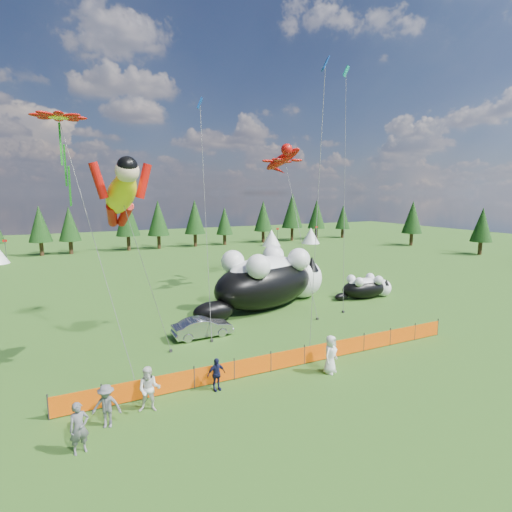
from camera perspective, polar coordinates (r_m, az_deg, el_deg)
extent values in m
plane|color=#0F3B0A|center=(23.91, 0.82, -12.99)|extent=(160.00, 160.00, 0.00)
cylinder|color=#262626|center=(18.80, -27.57, -18.61)|extent=(0.06, 0.06, 1.10)
cylinder|color=#262626|center=(18.80, -21.16, -18.18)|extent=(0.06, 0.06, 1.10)
cylinder|color=#262626|center=(19.01, -14.86, -17.54)|extent=(0.06, 0.06, 1.10)
cylinder|color=#262626|center=(19.43, -8.81, -16.73)|extent=(0.06, 0.06, 1.10)
cylinder|color=#262626|center=(20.03, -3.13, -15.80)|extent=(0.06, 0.06, 1.10)
cylinder|color=#262626|center=(20.82, 2.13, -14.81)|extent=(0.06, 0.06, 1.10)
cylinder|color=#262626|center=(21.75, 6.92, -13.78)|extent=(0.06, 0.06, 1.10)
cylinder|color=#262626|center=(22.83, 11.25, -12.77)|extent=(0.06, 0.06, 1.10)
cylinder|color=#262626|center=(24.02, 15.14, -11.80)|extent=(0.06, 0.06, 1.10)
cylinder|color=#262626|center=(25.32, 18.63, -10.87)|extent=(0.06, 0.06, 1.10)
cylinder|color=#262626|center=(26.70, 21.74, -10.00)|extent=(0.06, 0.06, 1.10)
cylinder|color=#262626|center=(28.16, 24.53, -9.20)|extent=(0.06, 0.06, 1.10)
cube|color=#FF5605|center=(18.80, -24.35, -18.56)|extent=(2.00, 0.04, 0.90)
cube|color=#FF5605|center=(18.90, -17.98, -18.02)|extent=(2.00, 0.04, 0.90)
cube|color=#FF5605|center=(19.21, -11.79, -17.29)|extent=(2.00, 0.04, 0.90)
cube|color=#FF5605|center=(19.73, -5.92, -16.41)|extent=(2.00, 0.04, 0.90)
cube|color=#FF5605|center=(20.42, -0.44, -15.44)|extent=(2.00, 0.04, 0.90)
cube|color=#FF5605|center=(21.29, 4.58, -14.42)|extent=(2.00, 0.04, 0.90)
cube|color=#FF5605|center=(22.29, 9.14, -13.39)|extent=(2.00, 0.04, 0.90)
cube|color=#FF5605|center=(23.43, 13.25, -12.39)|extent=(2.00, 0.04, 0.90)
cube|color=#FF5605|center=(24.68, 16.93, -11.43)|extent=(2.00, 0.04, 0.90)
cube|color=#FF5605|center=(26.02, 20.22, -10.53)|extent=(2.00, 0.04, 0.90)
cube|color=#FF5605|center=(27.44, 23.17, -9.69)|extent=(2.00, 0.04, 0.90)
ellipsoid|color=black|center=(31.32, 1.34, -3.97)|extent=(10.57, 7.29, 3.86)
ellipsoid|color=white|center=(31.12, 1.34, -2.23)|extent=(7.93, 5.33, 2.36)
sphere|color=white|center=(34.65, 6.58, -3.13)|extent=(3.43, 3.43, 3.43)
sphere|color=#D15167|center=(35.77, 8.06, -2.77)|extent=(0.48, 0.48, 0.48)
ellipsoid|color=black|center=(28.31, -6.07, -7.90)|extent=(3.32, 2.36, 1.50)
cone|color=black|center=(33.76, 7.97, -1.10)|extent=(1.20, 1.20, 1.20)
cone|color=black|center=(35.04, 5.32, -0.68)|extent=(1.20, 1.20, 1.20)
sphere|color=white|center=(33.60, 2.48, 0.08)|extent=(1.80, 1.80, 1.80)
sphere|color=white|center=(31.77, 6.13, -0.48)|extent=(1.80, 1.80, 1.80)
sphere|color=white|center=(30.53, -3.35, -0.83)|extent=(1.80, 1.80, 1.80)
sphere|color=white|center=(28.50, 0.32, -1.52)|extent=(1.80, 1.80, 1.80)
ellipsoid|color=black|center=(35.57, 15.17, -4.52)|extent=(4.33, 2.33, 1.67)
ellipsoid|color=white|center=(35.48, 15.20, -3.87)|extent=(3.27, 1.68, 1.02)
sphere|color=white|center=(36.74, 17.64, -4.36)|extent=(1.48, 1.48, 1.48)
sphere|color=#D15167|center=(37.13, 18.41, -4.26)|extent=(0.21, 0.21, 0.21)
ellipsoid|color=black|center=(34.47, 12.11, -5.71)|extent=(1.35, 0.77, 0.65)
cone|color=black|center=(36.27, 18.12, -3.59)|extent=(0.52, 0.52, 0.52)
cone|color=black|center=(36.95, 17.26, -3.32)|extent=(0.52, 0.52, 0.52)
sphere|color=white|center=(36.47, 15.97, -2.96)|extent=(0.78, 0.78, 0.78)
sphere|color=white|center=(35.53, 17.13, -3.32)|extent=(0.78, 0.78, 0.78)
sphere|color=white|center=(35.36, 13.43, -3.23)|extent=(0.78, 0.78, 0.78)
sphere|color=white|center=(34.39, 14.55, -3.61)|extent=(0.78, 0.78, 0.78)
imported|color=#A4A5A9|center=(25.61, -7.64, -10.07)|extent=(3.80, 1.40, 1.24)
imported|color=slate|center=(16.19, -23.95, -21.54)|extent=(0.76, 0.59, 1.84)
imported|color=silver|center=(17.84, -15.01, -17.91)|extent=(1.07, 0.84, 1.92)
imported|color=#15183B|center=(19.06, -5.70, -16.45)|extent=(0.96, 0.58, 1.55)
imported|color=slate|center=(17.33, -20.57, -19.43)|extent=(1.24, 0.93, 1.72)
imported|color=silver|center=(20.86, 10.59, -13.64)|extent=(1.13, 0.98, 1.95)
cylinder|color=#595959|center=(21.67, -15.19, -3.15)|extent=(0.03, 0.03, 9.14)
cube|color=#262626|center=(23.81, -12.07, -13.09)|extent=(0.15, 0.15, 0.16)
cylinder|color=#595959|center=(32.93, 5.96, 3.96)|extent=(0.03, 0.03, 15.94)
cube|color=#262626|center=(29.13, 8.75, -8.85)|extent=(0.15, 0.15, 0.16)
cylinder|color=#595959|center=(20.52, -21.86, 1.22)|extent=(0.03, 0.03, 13.49)
cube|color=#262626|center=(20.31, -16.76, -17.30)|extent=(0.15, 0.15, 0.16)
cube|color=#17811A|center=(22.59, -25.96, 11.57)|extent=(0.19, 0.19, 4.12)
cylinder|color=#595959|center=(25.98, -7.23, 5.86)|extent=(0.03, 0.03, 15.76)
cube|color=#262626|center=(24.91, -6.35, -11.92)|extent=(0.15, 0.15, 0.16)
cylinder|color=#595959|center=(32.44, 12.55, 9.63)|extent=(0.03, 0.03, 19.30)
cube|color=#262626|center=(31.10, 12.33, -7.79)|extent=(0.15, 0.15, 0.16)
cylinder|color=#595959|center=(23.56, 8.80, 7.27)|extent=(0.03, 0.03, 16.56)
cube|color=#262626|center=(23.74, 7.66, -13.03)|extent=(0.15, 0.15, 0.16)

